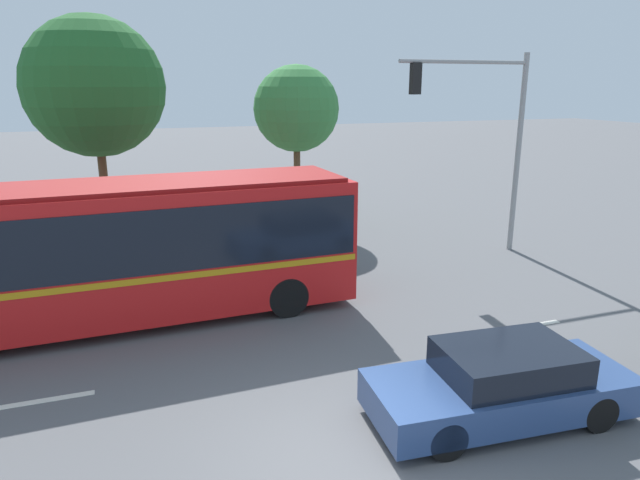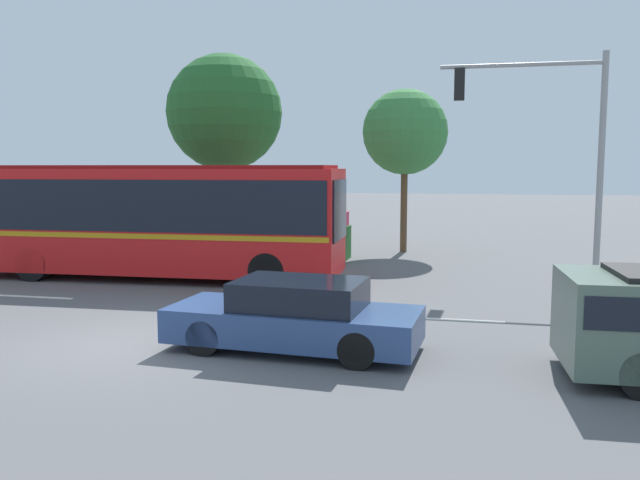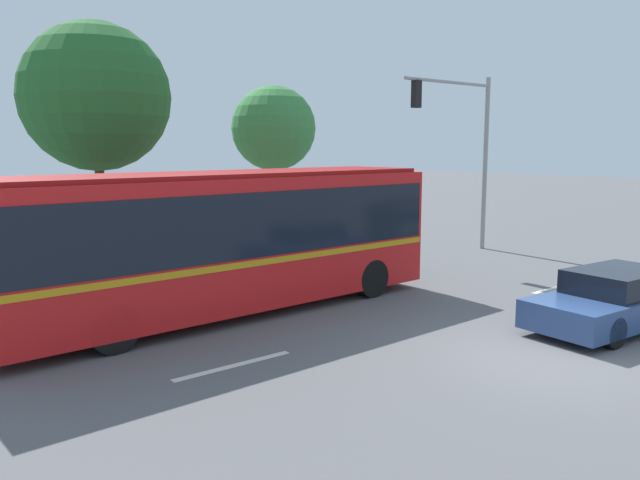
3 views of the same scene
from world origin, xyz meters
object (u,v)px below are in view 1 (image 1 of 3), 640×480
Objects in this scene: street_tree_left at (94,87)px; traffic_light_pole at (491,125)px; street_tree_centre at (296,109)px; sedan_foreground at (502,384)px; city_bus at (117,245)px.

traffic_light_pole is at bearing -22.54° from street_tree_left.
street_tree_left reaches higher than street_tree_centre.
traffic_light_pole is 12.84m from street_tree_left.
traffic_light_pole is (5.53, 8.44, 3.62)m from sedan_foreground.
street_tree_centre is at bearing -88.82° from sedan_foreground.
sedan_foreground is at bearing 56.76° from traffic_light_pole.
street_tree_left is 1.23× the size of street_tree_centre.
street_tree_left is at bearing 91.10° from city_bus.
sedan_foreground is 0.71× the size of traffic_light_pole.
traffic_light_pole reaches higher than sedan_foreground.
city_bus is 2.43× the size of sedan_foreground.
street_tree_centre is at bearing -48.85° from traffic_light_pole.
traffic_light_pole is 1.04× the size of street_tree_centre.
street_tree_left reaches higher than city_bus.
sedan_foreground is 0.74× the size of street_tree_centre.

